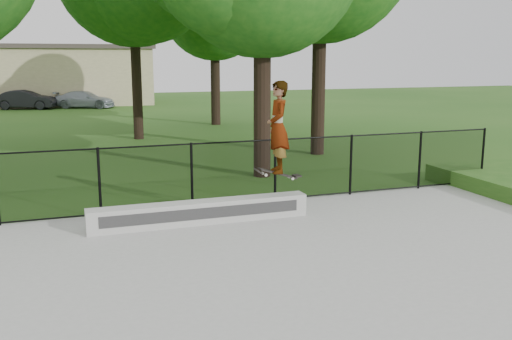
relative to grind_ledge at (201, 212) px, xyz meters
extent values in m
plane|color=#255116|center=(0.10, -4.70, -0.29)|extent=(100.00, 100.00, 0.00)
cube|color=#979893|center=(0.10, -4.70, -0.26)|extent=(14.00, 12.00, 0.06)
cube|color=#B1B1AB|center=(0.00, 0.00, 0.00)|extent=(4.55, 0.40, 0.46)
imported|color=black|center=(-4.48, 29.99, 0.35)|extent=(3.75, 2.34, 1.28)
imported|color=#8F9AA2|center=(-0.72, 29.69, 0.28)|extent=(3.97, 2.88, 1.15)
cube|color=black|center=(1.64, -0.12, 0.73)|extent=(0.81, 0.23, 0.27)
imported|color=#B0C9E7|center=(1.64, -0.12, 1.70)|extent=(0.57, 0.76, 1.91)
cylinder|color=black|center=(-1.90, 1.20, 0.52)|extent=(0.06, 0.06, 1.50)
cylinder|color=black|center=(0.10, 1.20, 0.52)|extent=(0.06, 0.06, 1.50)
cylinder|color=black|center=(2.10, 1.20, 0.52)|extent=(0.06, 0.06, 1.50)
cylinder|color=black|center=(4.10, 1.20, 0.52)|extent=(0.06, 0.06, 1.50)
cylinder|color=black|center=(6.10, 1.20, 0.52)|extent=(0.06, 0.06, 1.50)
cylinder|color=black|center=(8.10, 1.20, 0.52)|extent=(0.06, 0.06, 1.50)
cylinder|color=black|center=(0.10, 1.20, 1.24)|extent=(16.00, 0.04, 0.04)
cylinder|color=black|center=(0.10, 1.20, -0.18)|extent=(16.00, 0.04, 0.04)
cube|color=black|center=(0.10, 1.20, 0.52)|extent=(16.00, 0.01, 1.50)
cylinder|color=black|center=(6.10, 7.30, 2.34)|extent=(0.44, 0.44, 5.26)
cylinder|color=black|center=(0.60, 13.30, 2.31)|extent=(0.44, 0.44, 5.20)
cylinder|color=black|center=(2.90, 4.30, 2.01)|extent=(0.44, 0.44, 4.61)
cylinder|color=black|center=(5.10, 17.30, 1.92)|extent=(0.44, 0.44, 4.42)
sphere|color=#185316|center=(5.10, 17.30, 5.58)|extent=(5.30, 5.30, 5.30)
cube|color=#C1B288|center=(-1.90, 33.30, 1.71)|extent=(12.00, 6.00, 4.00)
cube|color=#3F3833|center=(-1.90, 33.30, 3.86)|extent=(12.40, 6.40, 0.30)
camera|label=1|loc=(-2.68, -11.02, 3.12)|focal=40.00mm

